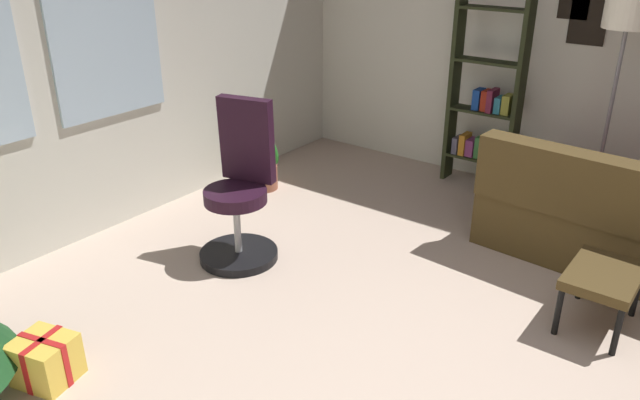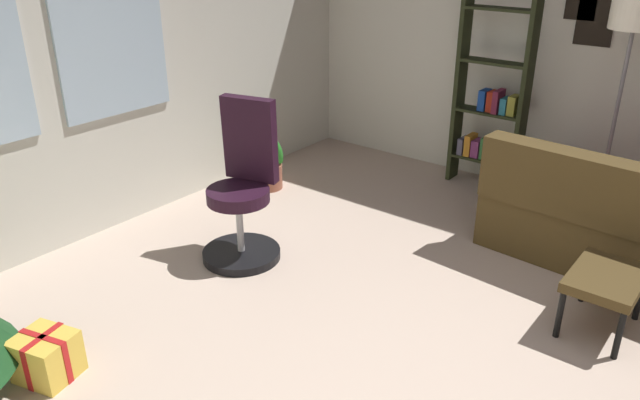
# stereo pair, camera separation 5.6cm
# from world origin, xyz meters

# --- Properties ---
(ground_plane) EXTENTS (5.54, 6.19, 0.10)m
(ground_plane) POSITION_xyz_m (0.00, 0.00, -0.05)
(ground_plane) COLOR #BDA795
(wall_back_with_windows) EXTENTS (5.54, 0.12, 2.71)m
(wall_back_with_windows) POSITION_xyz_m (-0.02, 3.14, 1.36)
(wall_back_with_windows) COLOR silver
(wall_back_with_windows) RESTS_ON ground_plane
(couch) EXTENTS (1.67, 1.84, 0.85)m
(couch) POSITION_xyz_m (1.93, -0.30, 0.29)
(couch) COLOR #443319
(couch) RESTS_ON ground_plane
(footstool) EXTENTS (0.53, 0.38, 0.37)m
(footstool) POSITION_xyz_m (0.91, -0.34, 0.32)
(footstool) COLOR #443319
(footstool) RESTS_ON ground_plane
(gift_box_gold) EXTENTS (0.32, 0.34, 0.26)m
(gift_box_gold) POSITION_xyz_m (-1.34, 1.83, 0.12)
(gift_box_gold) COLOR gold
(gift_box_gold) RESTS_ON ground_plane
(office_chair) EXTENTS (0.56, 0.56, 1.14)m
(office_chair) POSITION_xyz_m (0.26, 1.94, 0.45)
(office_chair) COLOR black
(office_chair) RESTS_ON ground_plane
(bookshelf) EXTENTS (0.18, 0.64, 1.67)m
(bookshelf) POSITION_xyz_m (2.55, 1.14, 0.74)
(bookshelf) COLOR black
(bookshelf) RESTS_ON ground_plane
(floor_lamp) EXTENTS (0.34, 0.34, 1.82)m
(floor_lamp) POSITION_xyz_m (2.32, 0.08, 1.54)
(floor_lamp) COLOR slate
(floor_lamp) RESTS_ON ground_plane
(potted_plant) EXTENTS (0.35, 0.37, 0.60)m
(potted_plant) POSITION_xyz_m (1.28, 2.64, 0.22)
(potted_plant) COLOR #91543E
(potted_plant) RESTS_ON ground_plane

